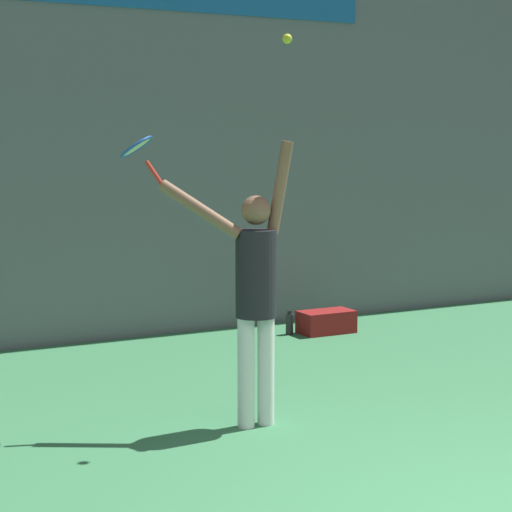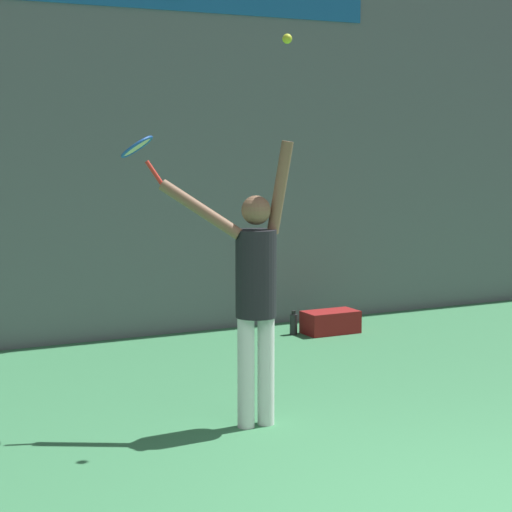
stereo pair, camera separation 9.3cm
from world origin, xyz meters
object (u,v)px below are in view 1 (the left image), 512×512
(tennis_player, at_px, (254,285))
(tennis_ball, at_px, (287,39))
(equipment_bag, at_px, (326,322))
(tennis_racket, at_px, (138,149))
(water_bottle, at_px, (289,324))

(tennis_player, bearing_deg, tennis_ball, -33.25)
(equipment_bag, bearing_deg, tennis_racket, -143.86)
(tennis_racket, height_order, tennis_ball, tennis_ball)
(tennis_player, bearing_deg, equipment_bag, 49.31)
(tennis_racket, bearing_deg, tennis_ball, -32.68)
(tennis_ball, xyz_separation_m, equipment_bag, (2.13, 2.84, -2.78))
(tennis_player, height_order, tennis_racket, tennis_racket)
(tennis_racket, bearing_deg, equipment_bag, 36.14)
(tennis_player, distance_m, tennis_ball, 1.83)
(equipment_bag, bearing_deg, tennis_player, -130.69)
(tennis_racket, relative_size, water_bottle, 1.38)
(tennis_racket, bearing_deg, tennis_player, -32.53)
(equipment_bag, bearing_deg, tennis_ball, -126.84)
(equipment_bag, bearing_deg, water_bottle, 164.42)
(tennis_player, distance_m, tennis_racket, 1.34)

